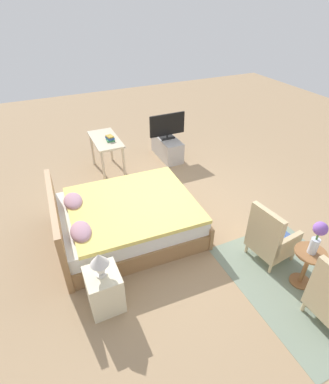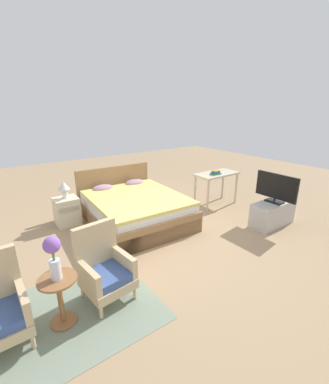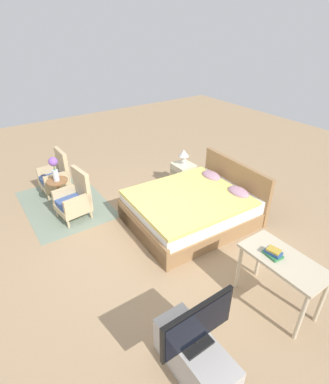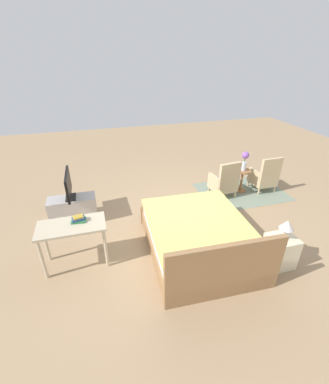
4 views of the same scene
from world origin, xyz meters
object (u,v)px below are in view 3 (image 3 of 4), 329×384
object	(u,v)px
armchair_by_window_right	(75,199)
tv_stand	(195,358)
nightstand	(183,175)
flower_vase	(54,166)
side_table	(59,190)
book_stack	(273,253)
tv_flatscreen	(198,325)
armchair_by_window_left	(56,176)
table_lamp	(184,155)
vanity_desk	(282,266)
bed	(193,207)

from	to	relation	value
armchair_by_window_right	tv_stand	xyz separation A→B (m)	(3.50, -0.02, -0.14)
nightstand	tv_stand	xyz separation A→B (m)	(3.29, -2.38, -0.04)
flower_vase	armchair_by_window_right	bearing A→B (deg)	12.78
armchair_by_window_right	side_table	size ratio (longest dim) A/B	1.62
book_stack	tv_flatscreen	bearing A→B (deg)	-80.92
armchair_by_window_left	tv_flatscreen	world-z (taller)	tv_flatscreen
table_lamp	vanity_desk	distance (m)	3.33
nightstand	side_table	bearing A→B (deg)	-107.13
table_lamp	tv_flatscreen	distance (m)	4.06
vanity_desk	nightstand	bearing A→B (deg)	163.59
tv_flatscreen	vanity_desk	size ratio (longest dim) A/B	0.80
bed	nightstand	xyz separation A→B (m)	(-1.15, 0.65, -0.02)
table_lamp	tv_flatscreen	size ratio (longest dim) A/B	0.40
armchair_by_window_right	book_stack	distance (m)	3.58
table_lamp	armchair_by_window_right	bearing A→B (deg)	-95.12
armchair_by_window_right	book_stack	bearing A→B (deg)	22.32
nightstand	table_lamp	world-z (taller)	table_lamp
tv_flatscreen	book_stack	size ratio (longest dim) A/B	3.62
nightstand	table_lamp	bearing A→B (deg)	90.00
flower_vase	tv_flatscreen	distance (m)	4.06
flower_vase	tv_flatscreen	xyz separation A→B (m)	(4.06, 0.11, -0.09)
side_table	flower_vase	world-z (taller)	flower_vase
tv_flatscreen	flower_vase	bearing A→B (deg)	-178.50
side_table	vanity_desk	world-z (taller)	vanity_desk
armchair_by_window_right	table_lamp	world-z (taller)	armchair_by_window_right
armchair_by_window_left	vanity_desk	distance (m)	4.74
bed	vanity_desk	size ratio (longest dim) A/B	2.13
armchair_by_window_left	armchair_by_window_right	bearing A→B (deg)	-0.02
tv_stand	table_lamp	bearing A→B (deg)	144.15
nightstand	tv_flatscreen	distance (m)	4.09
nightstand	book_stack	world-z (taller)	book_stack
tv_stand	book_stack	distance (m)	1.50
tv_stand	side_table	bearing A→B (deg)	-178.50
armchair_by_window_right	side_table	bearing A→B (deg)	-167.22
table_lamp	tv_stand	size ratio (longest dim) A/B	0.34
tv_stand	tv_flatscreen	xyz separation A→B (m)	(0.00, 0.00, 0.53)
side_table	tv_stand	xyz separation A→B (m)	(4.05, 0.11, -0.12)
side_table	tv_flatscreen	bearing A→B (deg)	1.50
tv_stand	tv_flatscreen	world-z (taller)	tv_flatscreen
tv_flatscreen	armchair_by_window_right	bearing A→B (deg)	179.68
tv_stand	nightstand	bearing A→B (deg)	144.15
armchair_by_window_right	vanity_desk	size ratio (longest dim) A/B	0.88
armchair_by_window_left	table_lamp	size ratio (longest dim) A/B	2.79
table_lamp	vanity_desk	world-z (taller)	table_lamp
armchair_by_window_left	tv_stand	world-z (taller)	armchair_by_window_left
side_table	flower_vase	bearing A→B (deg)	0.00
bed	book_stack	world-z (taller)	bed
flower_vase	vanity_desk	bearing A→B (deg)	21.30
table_lamp	book_stack	world-z (taller)	table_lamp
nightstand	armchair_by_window_left	bearing A→B (deg)	-119.39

